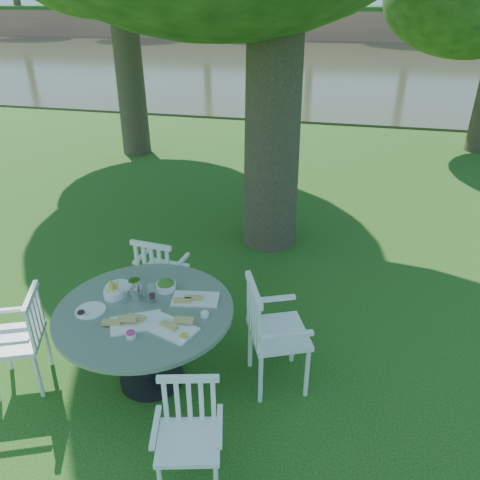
# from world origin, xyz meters

# --- Properties ---
(ground) EXTENTS (140.00, 140.00, 0.00)m
(ground) POSITION_xyz_m (0.00, 0.00, 0.00)
(ground) COLOR #133D0C
(ground) RESTS_ON ground
(table) EXTENTS (1.46, 1.46, 0.77)m
(table) POSITION_xyz_m (-0.51, -1.02, 0.63)
(table) COLOR black
(table) RESTS_ON ground
(chair_ne) EXTENTS (0.64, 0.65, 1.00)m
(chair_ne) POSITION_xyz_m (0.48, -0.81, 0.59)
(chair_ne) COLOR white
(chair_ne) RESTS_ON ground
(chair_nw) EXTENTS (0.48, 0.46, 0.88)m
(chair_nw) POSITION_xyz_m (-0.82, -0.04, 0.52)
(chair_nw) COLOR white
(chair_nw) RESTS_ON ground
(chair_sw) EXTENTS (0.57, 0.58, 0.90)m
(chair_sw) POSITION_xyz_m (-1.50, -1.28, 0.53)
(chair_sw) COLOR white
(chair_sw) RESTS_ON ground
(chair_se) EXTENTS (0.50, 0.48, 0.82)m
(chair_se) POSITION_xyz_m (0.14, -1.83, 0.48)
(chair_se) COLOR white
(chair_se) RESTS_ON ground
(tableware) EXTENTS (1.11, 0.80, 0.20)m
(tableware) POSITION_xyz_m (-0.53, -0.97, 0.80)
(tableware) COLOR white
(tableware) RESTS_ON table
(river) EXTENTS (100.00, 28.00, 0.12)m
(river) POSITION_xyz_m (0.00, 23.00, 0.00)
(river) COLOR #333620
(river) RESTS_ON ground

